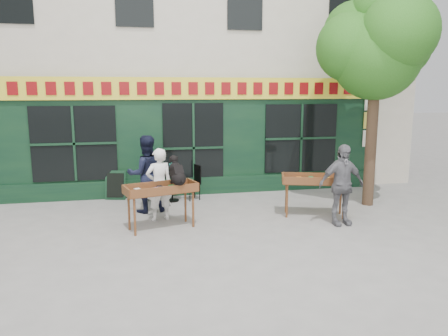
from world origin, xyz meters
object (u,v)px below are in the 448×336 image
at_px(book_cart_right, 315,182).
at_px(book_cart_center, 161,191).
at_px(man_right, 341,185).
at_px(woman, 159,184).
at_px(dog, 177,170).
at_px(man_left, 146,174).
at_px(bistro_table, 172,181).

bearing_deg(book_cart_right, book_cart_center, -158.80).
distance_m(book_cart_center, man_right, 3.95).
bearing_deg(book_cart_right, woman, -169.06).
bearing_deg(book_cart_center, dog, -23.78).
bearing_deg(man_right, man_left, 152.85).
distance_m(dog, man_right, 3.62).
xyz_separation_m(woman, man_right, (3.92, -1.16, 0.07)).
bearing_deg(man_left, dog, 103.00).
height_order(dog, book_cart_right, dog).
bearing_deg(dog, bistro_table, 72.35).
height_order(bistro_table, man_left, man_left).
xyz_separation_m(book_cart_right, man_right, (0.30, -0.75, 0.08)).
distance_m(man_right, man_left, 4.61).
bearing_deg(man_left, book_cart_center, 90.78).
distance_m(book_cart_center, woman, 0.65).
relative_size(book_cart_center, bistro_table, 2.12).
xyz_separation_m(book_cart_right, man_left, (-3.89, 1.17, 0.12)).
bearing_deg(dog, woman, 100.92).
distance_m(book_cart_center, book_cart_right, 3.63).
bearing_deg(dog, book_cart_center, 156.22).
distance_m(bistro_table, man_left, 1.21).
relative_size(dog, book_cart_right, 0.37).
bearing_deg(man_right, book_cart_right, 109.27).
bearing_deg(book_cart_right, dog, -157.53).
bearing_deg(man_right, book_cart_center, 169.99).
bearing_deg(woman, book_cart_center, 74.35).
bearing_deg(book_cart_center, bistro_table, 63.73).
bearing_deg(woman, man_left, -86.11).
bearing_deg(dog, book_cart_right, -10.65).
relative_size(book_cart_right, bistro_table, 2.13).
xyz_separation_m(woman, man_left, (-0.27, 0.75, 0.11)).
bearing_deg(woman, man_right, 147.81).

